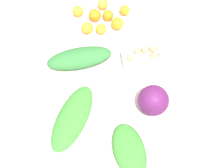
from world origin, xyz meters
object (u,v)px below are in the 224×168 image
Objects in this scene: greens_bunch_chard at (129,150)px; orange_0 at (108,15)px; cabbage_purple at (153,100)px; orange_3 at (101,29)px; greens_bunch_scallion at (72,118)px; orange_2 at (103,4)px; orange_1 at (95,15)px; orange_6 at (87,28)px; orange_7 at (125,10)px; orange_4 at (78,11)px; orange_5 at (117,24)px; egg_carton at (145,56)px; greens_bunch_dandelion at (79,58)px.

orange_0 reaches higher than greens_bunch_chard.
orange_0 is (0.53, 0.39, -0.05)m from cabbage_purple.
orange_3 is at bearing 26.46° from greens_bunch_chard.
greens_bunch_scallion is 0.79m from orange_2.
orange_1 is at bearing 167.77° from orange_2.
greens_bunch_chard is 3.94× the size of orange_6.
orange_3 is at bearing 150.35° from orange_7.
cabbage_purple is at bearing -143.52° from orange_0.
greens_bunch_scallion is 5.66× the size of orange_4.
orange_5 is (-0.03, -0.27, 0.00)m from orange_4.
orange_1 is at bearing 36.45° from orange_3.
egg_carton is at bearing -114.90° from orange_4.
greens_bunch_dandelion is 0.43m from orange_2.
greens_bunch_chard is at bearing -164.63° from orange_7.
orange_6 reaches higher than orange_7.
greens_bunch_dandelion is at bearing 177.79° from orange_2.
greens_bunch_chard is 3.70× the size of orange_5.
orange_0 and orange_4 have the same top height.
orange_0 is at bearing -6.71° from orange_3.
orange_5 is at bearing -99.84° from orange_1.
orange_0 is (0.35, -0.07, -0.01)m from greens_bunch_dandelion.
orange_2 is (0.08, 0.06, -0.00)m from orange_0.
orange_2 is at bearing -2.21° from greens_bunch_dandelion.
egg_carton reaches higher than orange_1.
orange_6 is (0.67, 0.43, 0.00)m from greens_bunch_chard.
orange_4 reaches higher than greens_bunch_scallion.
greens_bunch_chard is (-0.56, -0.04, -0.01)m from egg_carton.
orange_4 is (-0.02, 0.19, 0.00)m from orange_0.
orange_6 is (-0.21, 0.04, 0.00)m from orange_2.
cabbage_purple reaches higher than greens_bunch_chard.
orange_7 is (-0.01, -0.15, -0.00)m from orange_2.
cabbage_purple is 0.63m from orange_6.
greens_bunch_scallion is 0.60m from orange_3.
greens_bunch_chard is at bearing -105.57° from greens_bunch_scallion.
orange_4 is (0.69, 0.20, 0.00)m from greens_bunch_scallion.
orange_0 is at bearing 127.42° from orange_7.
greens_bunch_dandelion reaches higher than orange_0.
cabbage_purple reaches higher than orange_5.
greens_bunch_scallion is at bearing -144.81° from egg_carton.
orange_3 is (-0.19, -0.04, -0.00)m from orange_2.
cabbage_purple is at bearing -137.03° from orange_1.
orange_1 reaches higher than orange_2.
greens_bunch_scallion is at bearing -167.98° from greens_bunch_dandelion.
orange_2 is at bearing 85.78° from orange_7.
greens_bunch_dandelion is (0.17, 0.46, -0.04)m from cabbage_purple.
orange_7 is at bearing -52.58° from orange_0.
greens_bunch_scallion is 0.69m from orange_1.
orange_2 is (0.88, 0.39, 0.00)m from greens_bunch_chard.
orange_7 is (0.12, -0.02, -0.01)m from orange_5.
orange_5 reaches higher than greens_bunch_scallion.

